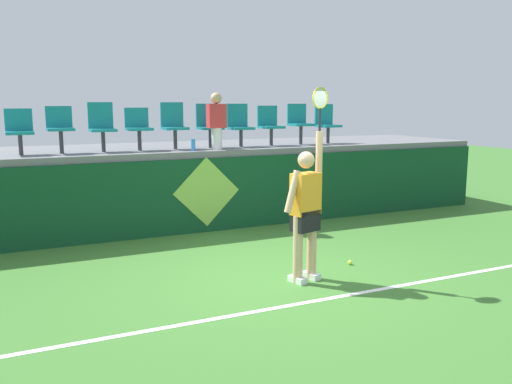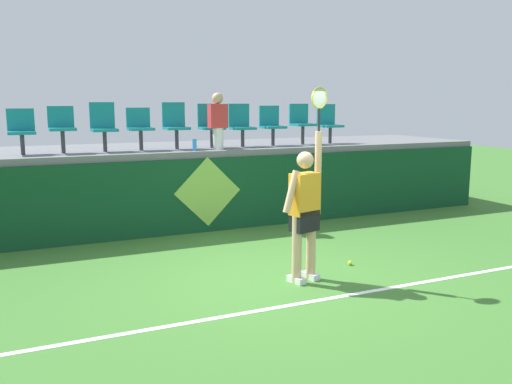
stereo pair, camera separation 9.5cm
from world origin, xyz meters
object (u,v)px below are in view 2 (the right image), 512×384
object	(u,v)px
stadium_chair_2	(103,125)
stadium_chair_4	(175,123)
stadium_chair_6	(241,124)
stadium_chair_7	(271,124)
water_bottle	(194,145)
stadium_chair_0	(21,129)
tennis_player	(305,209)
tennis_ball	(350,263)
stadium_chair_3	(140,126)
stadium_chair_9	(328,122)
spectator_0	(218,120)
stadium_chair_1	(62,126)
stadium_chair_5	(210,124)
stadium_chair_8	(301,121)

from	to	relation	value
stadium_chair_2	stadium_chair_4	xyz separation A→B (m)	(1.32, -0.00, 0.00)
stadium_chair_6	stadium_chair_7	distance (m)	0.67
water_bottle	stadium_chair_0	xyz separation A→B (m)	(-2.88, 0.54, 0.32)
tennis_player	tennis_ball	distance (m)	1.39
tennis_ball	stadium_chair_6	xyz separation A→B (m)	(-0.20, 3.62, 1.90)
stadium_chair_3	stadium_chair_2	bearing A→B (deg)	178.95
stadium_chair_3	stadium_chair_9	xyz separation A→B (m)	(4.06, 0.01, 0.01)
tennis_player	stadium_chair_6	xyz separation A→B (m)	(0.76, 3.95, 0.95)
stadium_chair_7	spectator_0	size ratio (longest dim) A/B	0.77
stadium_chair_9	stadium_chair_3	bearing A→B (deg)	-179.87
water_bottle	stadium_chair_0	world-z (taller)	stadium_chair_0
stadium_chair_1	stadium_chair_5	size ratio (longest dim) A/B	0.96
stadium_chair_9	stadium_chair_4	bearing A→B (deg)	179.97
spectator_0	stadium_chair_6	bearing A→B (deg)	33.16
stadium_chair_5	stadium_chair_9	distance (m)	2.68
stadium_chair_5	stadium_chair_6	xyz separation A→B (m)	(0.65, 0.00, -0.01)
stadium_chair_2	stadium_chair_5	bearing A→B (deg)	-0.06
stadium_chair_7	spectator_0	world-z (taller)	spectator_0
spectator_0	stadium_chair_3	bearing A→B (deg)	163.39
stadium_chair_8	spectator_0	size ratio (longest dim) A/B	0.80
tennis_ball	stadium_chair_7	bearing A→B (deg)	82.59
tennis_ball	stadium_chair_7	xyz separation A→B (m)	(0.47, 3.62, 1.89)
stadium_chair_9	stadium_chair_0	bearing A→B (deg)	-179.94
stadium_chair_4	stadium_chair_7	bearing A→B (deg)	-0.15
stadium_chair_1	stadium_chair_4	xyz separation A→B (m)	(2.03, 0.01, 0.01)
stadium_chair_6	stadium_chair_7	bearing A→B (deg)	-0.47
stadium_chair_2	spectator_0	bearing A→B (deg)	-11.79
stadium_chair_4	stadium_chair_6	world-z (taller)	stadium_chair_4
tennis_ball	stadium_chair_8	size ratio (longest dim) A/B	0.08
stadium_chair_1	spectator_0	world-z (taller)	spectator_0
tennis_player	stadium_chair_4	world-z (taller)	tennis_player
stadium_chair_2	stadium_chair_4	bearing A→B (deg)	-0.03
stadium_chair_7	stadium_chair_8	bearing A→B (deg)	-0.08
stadium_chair_1	stadium_chair_4	world-z (taller)	stadium_chair_4
stadium_chair_7	stadium_chair_3	bearing A→B (deg)	-179.88
tennis_player	stadium_chair_4	distance (m)	4.11
stadium_chair_2	stadium_chair_9	xyz separation A→B (m)	(4.71, -0.00, -0.02)
stadium_chair_8	spectator_0	xyz separation A→B (m)	(-2.01, -0.42, 0.07)
tennis_player	stadium_chair_1	size ratio (longest dim) A/B	3.14
stadium_chair_1	stadium_chair_9	world-z (taller)	stadium_chair_9
spectator_0	stadium_chair_2	bearing A→B (deg)	168.21
water_bottle	stadium_chair_4	world-z (taller)	stadium_chair_4
stadium_chair_6	stadium_chair_8	size ratio (longest dim) A/B	1.00
tennis_player	stadium_chair_8	xyz separation A→B (m)	(2.12, 3.94, 0.97)
stadium_chair_3	spectator_0	xyz separation A→B (m)	(1.38, -0.41, 0.11)
spectator_0	stadium_chair_0	bearing A→B (deg)	173.03
stadium_chair_3	stadium_chair_9	bearing A→B (deg)	0.13
stadium_chair_3	stadium_chair_6	world-z (taller)	stadium_chair_6
stadium_chair_3	stadium_chair_5	bearing A→B (deg)	0.40
stadium_chair_1	stadium_chair_4	bearing A→B (deg)	0.29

